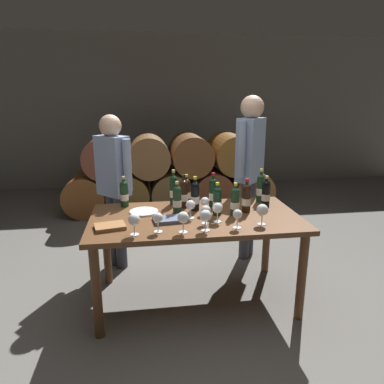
% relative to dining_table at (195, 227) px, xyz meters
% --- Properties ---
extents(ground_plane, '(14.00, 14.00, 0.00)m').
position_rel_dining_table_xyz_m(ground_plane, '(0.00, 0.00, -0.67)').
color(ground_plane, '#66635E').
extents(cellar_back_wall, '(10.00, 0.24, 2.80)m').
position_rel_dining_table_xyz_m(cellar_back_wall, '(0.00, 4.20, 0.73)').
color(cellar_back_wall, slate).
rests_on(cellar_back_wall, ground_plane).
extents(barrel_stack, '(3.12, 0.90, 1.15)m').
position_rel_dining_table_xyz_m(barrel_stack, '(0.00, 2.60, -0.13)').
color(barrel_stack, brown).
rests_on(barrel_stack, ground_plane).
extents(dining_table, '(1.70, 0.90, 0.76)m').
position_rel_dining_table_xyz_m(dining_table, '(0.00, 0.00, 0.00)').
color(dining_table, brown).
rests_on(dining_table, ground_plane).
extents(wine_bottle_0, '(0.07, 0.07, 0.27)m').
position_rel_dining_table_xyz_m(wine_bottle_0, '(-0.58, 0.35, 0.21)').
color(wine_bottle_0, '#19381E').
rests_on(wine_bottle_0, dining_table).
extents(wine_bottle_1, '(0.07, 0.07, 0.31)m').
position_rel_dining_table_xyz_m(wine_bottle_1, '(0.65, 0.31, 0.22)').
color(wine_bottle_1, '#19381E').
rests_on(wine_bottle_1, dining_table).
extents(wine_bottle_2, '(0.07, 0.07, 0.31)m').
position_rel_dining_table_xyz_m(wine_bottle_2, '(0.19, 0.22, 0.22)').
color(wine_bottle_2, black).
rests_on(wine_bottle_2, dining_table).
extents(wine_bottle_3, '(0.07, 0.07, 0.30)m').
position_rel_dining_table_xyz_m(wine_bottle_3, '(0.02, 0.15, 0.22)').
color(wine_bottle_3, black).
rests_on(wine_bottle_3, dining_table).
extents(wine_bottle_4, '(0.07, 0.07, 0.28)m').
position_rel_dining_table_xyz_m(wine_bottle_4, '(-0.03, 0.34, 0.21)').
color(wine_bottle_4, black).
rests_on(wine_bottle_4, dining_table).
extents(wine_bottle_5, '(0.07, 0.07, 0.32)m').
position_rel_dining_table_xyz_m(wine_bottle_5, '(-0.14, 0.35, 0.23)').
color(wine_bottle_5, black).
rests_on(wine_bottle_5, dining_table).
extents(wine_bottle_6, '(0.07, 0.07, 0.29)m').
position_rel_dining_table_xyz_m(wine_bottle_6, '(-0.07, 0.25, 0.22)').
color(wine_bottle_6, black).
rests_on(wine_bottle_6, dining_table).
extents(wine_bottle_7, '(0.07, 0.07, 0.27)m').
position_rel_dining_table_xyz_m(wine_bottle_7, '(0.18, 0.01, 0.21)').
color(wine_bottle_7, black).
rests_on(wine_bottle_7, dining_table).
extents(wine_bottle_8, '(0.07, 0.07, 0.28)m').
position_rel_dining_table_xyz_m(wine_bottle_8, '(0.65, 0.16, 0.21)').
color(wine_bottle_8, black).
rests_on(wine_bottle_8, dining_table).
extents(wine_bottle_9, '(0.07, 0.07, 0.29)m').
position_rel_dining_table_xyz_m(wine_bottle_9, '(0.44, 0.04, 0.22)').
color(wine_bottle_9, black).
rests_on(wine_bottle_9, dining_table).
extents(wine_bottle_10, '(0.07, 0.07, 0.27)m').
position_rel_dining_table_xyz_m(wine_bottle_10, '(-0.14, 0.10, 0.21)').
color(wine_bottle_10, '#19381E').
rests_on(wine_bottle_10, dining_table).
extents(wine_bottle_11, '(0.07, 0.07, 0.27)m').
position_rel_dining_table_xyz_m(wine_bottle_11, '(0.32, -0.02, 0.21)').
color(wine_bottle_11, '#19381E').
rests_on(wine_bottle_11, dining_table).
extents(wine_glass_0, '(0.07, 0.07, 0.15)m').
position_rel_dining_table_xyz_m(wine_glass_0, '(0.08, 0.04, 0.19)').
color(wine_glass_0, white).
rests_on(wine_glass_0, dining_table).
extents(wine_glass_1, '(0.09, 0.09, 0.16)m').
position_rel_dining_table_xyz_m(wine_glass_1, '(0.47, -0.26, 0.21)').
color(wine_glass_1, white).
rests_on(wine_glass_1, dining_table).
extents(wine_glass_2, '(0.08, 0.08, 0.16)m').
position_rel_dining_table_xyz_m(wine_glass_2, '(-0.14, -0.33, 0.20)').
color(wine_glass_2, white).
rests_on(wine_glass_2, dining_table).
extents(wine_glass_3, '(0.09, 0.09, 0.16)m').
position_rel_dining_table_xyz_m(wine_glass_3, '(0.02, -0.32, 0.20)').
color(wine_glass_3, white).
rests_on(wine_glass_3, dining_table).
extents(wine_glass_4, '(0.08, 0.08, 0.16)m').
position_rel_dining_table_xyz_m(wine_glass_4, '(0.15, -0.16, 0.20)').
color(wine_glass_4, white).
rests_on(wine_glass_4, dining_table).
extents(wine_glass_5, '(0.08, 0.08, 0.16)m').
position_rel_dining_table_xyz_m(wine_glass_5, '(-0.49, -0.33, 0.20)').
color(wine_glass_5, white).
rests_on(wine_glass_5, dining_table).
extents(wine_glass_6, '(0.07, 0.07, 0.15)m').
position_rel_dining_table_xyz_m(wine_glass_6, '(0.27, -0.31, 0.19)').
color(wine_glass_6, white).
rests_on(wine_glass_6, dining_table).
extents(wine_glass_7, '(0.07, 0.07, 0.15)m').
position_rel_dining_table_xyz_m(wine_glass_7, '(-0.32, -0.30, 0.20)').
color(wine_glass_7, white).
rests_on(wine_glass_7, dining_table).
extents(wine_glass_8, '(0.07, 0.07, 0.15)m').
position_rel_dining_table_xyz_m(wine_glass_8, '(0.05, -0.18, 0.20)').
color(wine_glass_8, white).
rests_on(wine_glass_8, dining_table).
extents(wine_glass_9, '(0.08, 0.08, 0.15)m').
position_rel_dining_table_xyz_m(wine_glass_9, '(-0.05, -0.04, 0.20)').
color(wine_glass_9, white).
rests_on(wine_glass_9, dining_table).
extents(tasting_notebook, '(0.24, 0.18, 0.03)m').
position_rel_dining_table_xyz_m(tasting_notebook, '(-0.23, -0.09, 0.11)').
color(tasting_notebook, '#4C5670').
rests_on(tasting_notebook, dining_table).
extents(leather_ledger, '(0.25, 0.20, 0.03)m').
position_rel_dining_table_xyz_m(leather_ledger, '(-0.67, -0.17, 0.11)').
color(leather_ledger, '#936038').
rests_on(leather_ledger, dining_table).
extents(serving_plate, '(0.24, 0.24, 0.01)m').
position_rel_dining_table_xyz_m(serving_plate, '(-0.42, 0.16, 0.10)').
color(serving_plate, white).
rests_on(serving_plate, dining_table).
extents(sommelier_presenting, '(0.36, 0.39, 1.72)m').
position_rel_dining_table_xyz_m(sommelier_presenting, '(0.68, 0.75, 0.37)').
color(sommelier_presenting, '#383842').
rests_on(sommelier_presenting, ground_plane).
extents(taster_seated_left, '(0.37, 0.38, 1.54)m').
position_rel_dining_table_xyz_m(taster_seated_left, '(-0.70, 0.72, 0.25)').
color(taster_seated_left, '#383842').
rests_on(taster_seated_left, ground_plane).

